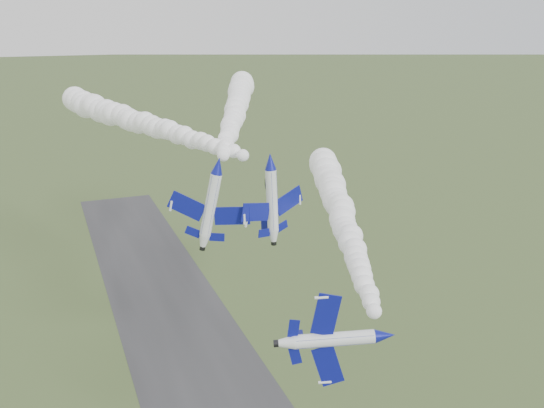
{
  "coord_description": "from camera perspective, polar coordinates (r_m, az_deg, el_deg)",
  "views": [
    {
      "loc": [
        -22.75,
        -53.44,
        62.75
      ],
      "look_at": [
        5.06,
        18.12,
        38.71
      ],
      "focal_mm": 40.0,
      "sensor_mm": 36.0,
      "label": 1
    }
  ],
  "objects": [
    {
      "name": "jet_pair_left",
      "position": [
        81.83,
        -5.11,
        3.61
      ],
      "size": [
        11.17,
        13.05,
        3.91
      ],
      "rotation": [
        0.0,
        0.21,
        -0.41
      ],
      "color": "white"
    },
    {
      "name": "smoke_trail_jet_pair_left",
      "position": [
        117.53,
        -3.49,
        8.81
      ],
      "size": [
        32.01,
        63.5,
        5.49
      ],
      "primitive_type": null,
      "rotation": [
        0.0,
        0.0,
        -0.41
      ],
      "color": "white"
    },
    {
      "name": "smoke_trail_jet_pair_right",
      "position": [
        112.75,
        -12.16,
        7.53
      ],
      "size": [
        28.06,
        62.06,
        5.31
      ],
      "primitive_type": null,
      "rotation": [
        0.0,
        0.0,
        0.37
      ],
      "color": "white"
    },
    {
      "name": "jet_pair_right",
      "position": [
        84.01,
        -0.11,
        4.04
      ],
      "size": [
        11.52,
        13.26,
        3.42
      ],
      "rotation": [
        0.0,
        -0.05,
        0.37
      ],
      "color": "white"
    },
    {
      "name": "smoke_trail_jet_lead",
      "position": [
        96.5,
        6.58,
        -0.98
      ],
      "size": [
        26.0,
        61.45,
        5.6
      ],
      "primitive_type": null,
      "rotation": [
        0.0,
        0.0,
        -0.33
      ],
      "color": "white"
    },
    {
      "name": "jet_lead",
      "position": [
        66.14,
        10.63,
        -12.12
      ],
      "size": [
        6.71,
        12.54,
        10.63
      ],
      "rotation": [
        0.0,
        1.51,
        -0.33
      ],
      "color": "white"
    }
  ]
}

